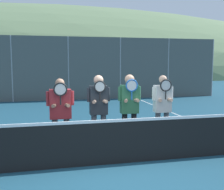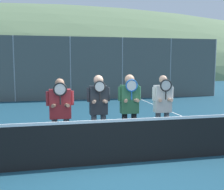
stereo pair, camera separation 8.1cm
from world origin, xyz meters
The scene contains 12 objects.
ground_plane centered at (0.00, 0.00, 0.00)m, with size 120.00×120.00×0.00m, color navy.
hill_distant centered at (0.00, 56.36, 0.00)m, with size 127.41×70.78×24.77m.
clubhouse_building centered at (0.39, 16.53, 1.81)m, with size 14.73×5.50×3.59m.
fence_back centered at (0.00, 9.95, 1.70)m, with size 17.37×0.06×3.41m.
tennis_net centered at (0.00, 0.00, 0.47)m, with size 10.19×0.09×1.01m.
court_line_right_sideline centered at (3.79, 3.00, 0.00)m, with size 0.05×16.00×0.01m, color white.
player_leftmost centered at (-0.86, 0.86, 1.00)m, with size 0.60×0.34×1.69m.
player_center_left centered at (0.02, 1.00, 1.03)m, with size 0.54×0.34×1.74m.
player_center_right centered at (0.75, 0.97, 1.04)m, with size 0.55×0.34×1.75m.
player_rightmost centered at (1.59, 1.00, 1.00)m, with size 0.54×0.34×1.72m.
car_left_of_center centered at (-0.78, 12.28, 0.86)m, with size 4.69×2.07×1.66m.
car_center centered at (4.28, 12.13, 0.88)m, with size 4.58×2.02×1.71m.
Camera 2 is at (-1.05, -5.31, 2.03)m, focal length 45.00 mm.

